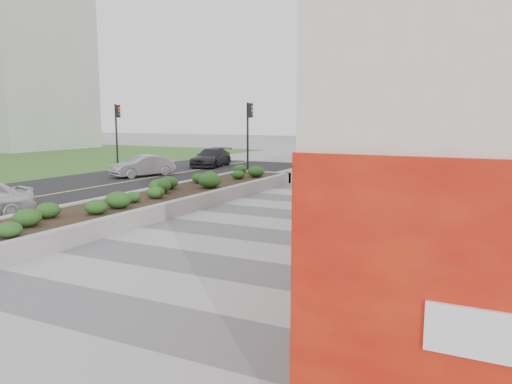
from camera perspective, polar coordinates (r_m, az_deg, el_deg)
ground at (r=10.14m, az=-10.58°, el=-10.90°), size 160.00×160.00×0.00m
walkway at (r=12.53m, az=-2.20°, el=-6.95°), size 8.00×36.00×0.01m
planter at (r=18.70m, az=-11.07°, el=-0.66°), size 3.00×18.00×0.90m
street at (r=23.29m, az=-23.79°, el=-0.49°), size 10.00×40.00×0.00m
traffic_signal_near at (r=28.28m, az=-0.83°, el=7.30°), size 0.33×0.28×4.20m
traffic_signal_far at (r=33.18m, az=-15.59°, el=7.17°), size 0.33×0.28×4.20m
distant_bldg_north_l at (r=63.85m, az=17.34°, el=14.09°), size 16.00×12.00×20.00m
manhole_cover at (r=12.31m, az=-0.15°, el=-7.24°), size 0.44×0.44×0.01m
skateboarder at (r=19.80m, az=11.47°, el=0.96°), size 0.54×0.73×1.60m
car_silver at (r=29.35m, az=-12.83°, el=2.92°), size 2.51×3.89×1.21m
car_dark at (r=34.62m, az=-5.14°, el=3.94°), size 2.44×4.53×1.25m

